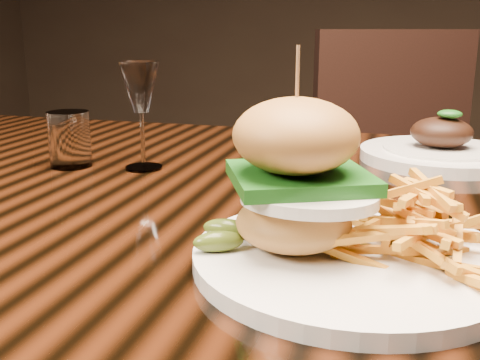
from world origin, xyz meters
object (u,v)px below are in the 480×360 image
(dining_table, at_px, (292,247))
(burger_plate, at_px, (347,213))
(far_dish, at_px, (440,151))
(wine_glass, at_px, (140,91))
(chair_far, at_px, (404,183))

(dining_table, bearing_deg, burger_plate, -68.12)
(dining_table, height_order, burger_plate, burger_plate)
(dining_table, height_order, far_dish, far_dish)
(dining_table, xyz_separation_m, burger_plate, (0.09, -0.22, 0.13))
(burger_plate, bearing_deg, wine_glass, 126.68)
(dining_table, height_order, wine_glass, wine_glass)
(wine_glass, xyz_separation_m, far_dish, (0.43, 0.18, -0.10))
(dining_table, bearing_deg, wine_glass, 166.44)
(far_dish, bearing_deg, chair_far, 93.65)
(dining_table, bearing_deg, chair_far, 80.58)
(burger_plate, relative_size, wine_glass, 1.77)
(far_dish, bearing_deg, dining_table, -128.58)
(far_dish, bearing_deg, burger_plate, -102.60)
(chair_far, bearing_deg, far_dish, -110.43)
(dining_table, relative_size, chair_far, 1.68)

